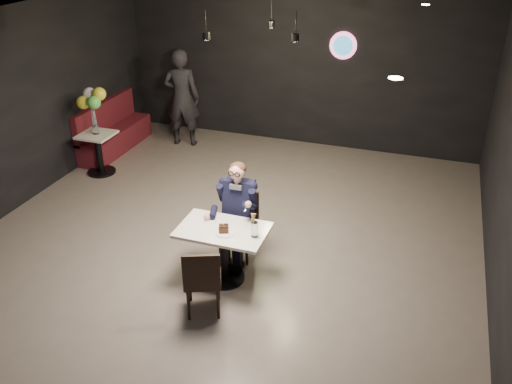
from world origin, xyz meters
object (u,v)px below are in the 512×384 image
at_px(passerby, 182,98).
at_px(main_table, 224,254).
at_px(chair_far, 239,227).
at_px(side_table, 99,155).
at_px(balloon_vase, 96,129).
at_px(seated_man, 239,210).
at_px(booth_bench, 114,127).
at_px(chair_near, 203,278).
at_px(sundae_glass, 254,229).

bearing_deg(passerby, main_table, 110.70).
bearing_deg(chair_far, side_table, 153.15).
height_order(chair_far, balloon_vase, chair_far).
bearing_deg(seated_man, booth_bench, 143.34).
bearing_deg(main_table, chair_near, -90.00).
bearing_deg(main_table, sundae_glass, -4.98).
bearing_deg(chair_near, balloon_vase, 116.68).
height_order(booth_bench, balloon_vase, booth_bench).
relative_size(main_table, seated_man, 0.76).
height_order(chair_near, sundae_glass, sundae_glass).
bearing_deg(balloon_vase, chair_near, -41.04).
bearing_deg(seated_man, chair_near, -90.00).
height_order(balloon_vase, passerby, passerby).
relative_size(chair_far, seated_man, 0.64).
relative_size(chair_far, chair_near, 1.00).
bearing_deg(chair_far, booth_bench, 143.34).
distance_m(sundae_glass, balloon_vase, 4.31).
xyz_separation_m(chair_far, sundae_glass, (0.42, -0.59, 0.39)).
bearing_deg(chair_far, seated_man, -90.00).
bearing_deg(main_table, booth_bench, 138.06).
xyz_separation_m(seated_man, balloon_vase, (-3.26, 1.65, 0.11)).
relative_size(main_table, side_table, 1.55).
distance_m(seated_man, booth_bench, 4.45).
height_order(chair_far, seated_man, seated_man).
distance_m(sundae_glass, booth_bench, 5.15).
bearing_deg(sundae_glass, chair_near, -125.07).
bearing_deg(seated_man, chair_far, 90.00).
relative_size(chair_far, booth_bench, 0.48).
xyz_separation_m(main_table, passerby, (-2.44, 3.93, 0.58)).
height_order(sundae_glass, balloon_vase, sundae_glass).
height_order(seated_man, booth_bench, seated_man).
relative_size(chair_far, balloon_vase, 5.64).
xyz_separation_m(seated_man, booth_bench, (-3.56, 2.65, -0.24)).
bearing_deg(sundae_glass, balloon_vase, 148.73).
height_order(main_table, sundae_glass, sundae_glass).
distance_m(main_table, chair_far, 0.56).
xyz_separation_m(seated_man, passerby, (-2.44, 3.38, 0.24)).
height_order(main_table, booth_bench, booth_bench).
relative_size(seated_man, side_table, 2.03).
xyz_separation_m(chair_far, passerby, (-2.44, 3.38, 0.50)).
bearing_deg(booth_bench, chair_near, -47.14).
bearing_deg(passerby, chair_far, 114.69).
xyz_separation_m(chair_near, side_table, (-3.26, 2.84, -0.11)).
height_order(sundae_glass, passerby, passerby).
bearing_deg(side_table, passerby, 64.55).
bearing_deg(seated_man, sundae_glass, -54.25).
xyz_separation_m(balloon_vase, passerby, (0.82, 1.73, 0.13)).
bearing_deg(passerby, chair_near, 106.97).
distance_m(chair_far, seated_man, 0.26).
height_order(chair_near, booth_bench, booth_bench).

